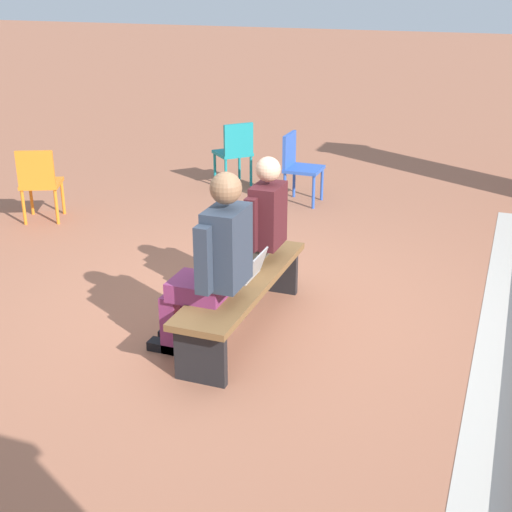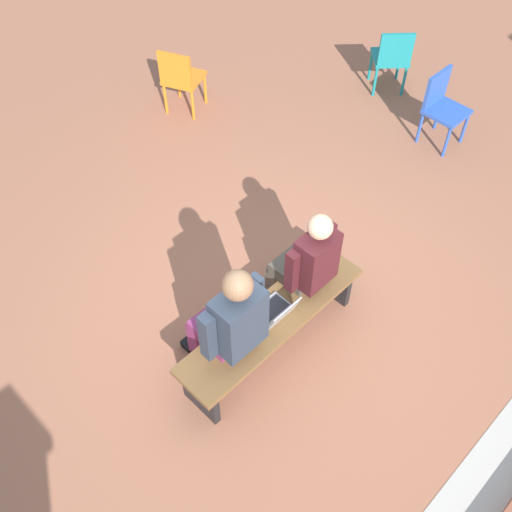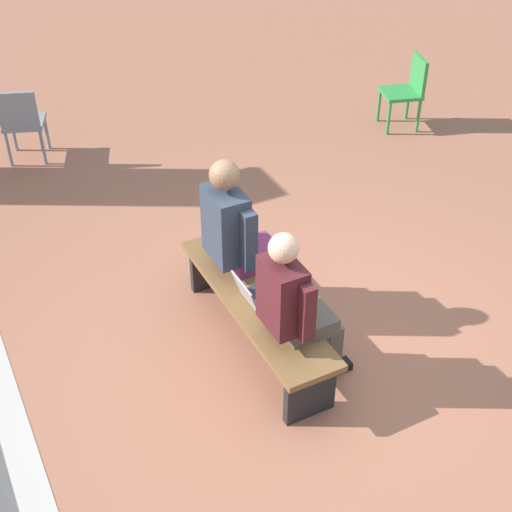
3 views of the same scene
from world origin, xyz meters
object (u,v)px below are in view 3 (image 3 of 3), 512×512
at_px(plastic_chair_foreground, 22,120).
at_px(laptop, 256,295).
at_px(person_student, 295,305).
at_px(plastic_chair_mid_courtyard, 408,88).
at_px(person_adult, 240,235).
at_px(bench, 256,307).

bearing_deg(plastic_chair_foreground, laptop, -166.94).
height_order(person_student, laptop, person_student).
bearing_deg(plastic_chair_foreground, person_student, -167.22).
relative_size(person_student, plastic_chair_foreground, 1.55).
height_order(laptop, plastic_chair_mid_courtyard, plastic_chair_mid_courtyard).
relative_size(person_student, person_adult, 0.93).
bearing_deg(laptop, plastic_chair_mid_courtyard, -51.97).
relative_size(person_student, laptop, 4.06).
xyz_separation_m(laptop, plastic_chair_foreground, (3.74, 0.87, -0.02)).
bearing_deg(plastic_chair_mid_courtyard, plastic_chair_foreground, 74.27).
bearing_deg(laptop, bench, -19.93).
bearing_deg(person_adult, plastic_chair_mid_courtyard, -56.33).
height_order(bench, plastic_chair_foreground, plastic_chair_foreground).
relative_size(laptop, plastic_chair_foreground, 0.38).
bearing_deg(plastic_chair_mid_courtyard, laptop, 128.03).
xyz_separation_m(person_adult, plastic_chair_foreground, (3.31, 0.95, -0.26)).
xyz_separation_m(person_adult, laptop, (-0.44, 0.08, -0.24)).
distance_m(plastic_chair_foreground, plastic_chair_mid_courtyard, 4.32).
distance_m(person_student, plastic_chair_mid_courtyard, 4.40).
bearing_deg(person_adult, laptop, 169.30).
xyz_separation_m(bench, laptop, (-0.03, 0.01, 0.15)).
relative_size(person_student, plastic_chair_mid_courtyard, 1.55).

